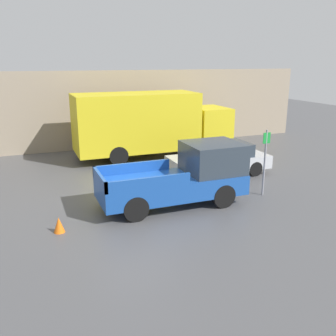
{
  "coord_description": "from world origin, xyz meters",
  "views": [
    {
      "loc": [
        -3.23,
        -11.63,
        4.93
      ],
      "look_at": [
        1.67,
        0.84,
        1.06
      ],
      "focal_mm": 40.0,
      "sensor_mm": 36.0,
      "label": 1
    }
  ],
  "objects": [
    {
      "name": "car",
      "position": [
        4.79,
        2.5,
        0.72
      ],
      "size": [
        4.45,
        1.87,
        1.4
      ],
      "color": "#B7BABF",
      "rests_on": "ground"
    },
    {
      "name": "delivery_truck",
      "position": [
        2.92,
        6.74,
        1.79
      ],
      "size": [
        8.24,
        2.59,
        3.33
      ],
      "color": "gold",
      "rests_on": "ground"
    },
    {
      "name": "parking_sign",
      "position": [
        5.01,
        -0.5,
        1.41
      ],
      "size": [
        0.3,
        0.07,
        2.51
      ],
      "color": "gray",
      "rests_on": "ground"
    },
    {
      "name": "traffic_cone",
      "position": [
        -2.52,
        -0.98,
        0.24
      ],
      "size": [
        0.33,
        0.33,
        0.47
      ],
      "color": "orange",
      "rests_on": "ground"
    },
    {
      "name": "ground_plane",
      "position": [
        0.0,
        0.0,
        0.0
      ],
      "size": [
        60.0,
        60.0,
        0.0
      ],
      "primitive_type": "plane",
      "color": "#4C4C4F"
    },
    {
      "name": "building_wall",
      "position": [
        0.0,
        9.61,
        2.19
      ],
      "size": [
        28.0,
        0.15,
        4.38
      ],
      "color": "gray",
      "rests_on": "ground"
    },
    {
      "name": "pickup_truck",
      "position": [
        1.9,
        -0.16,
        0.99
      ],
      "size": [
        5.1,
        1.98,
        2.12
      ],
      "color": "#194799",
      "rests_on": "ground"
    }
  ]
}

